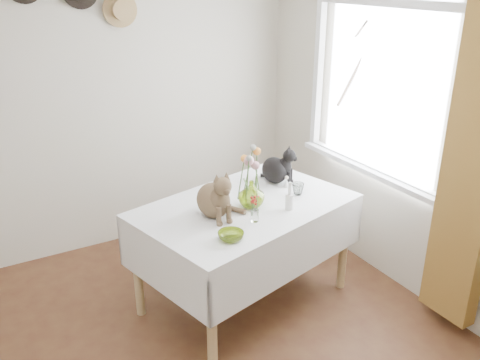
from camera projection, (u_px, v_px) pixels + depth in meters
room at (187, 222)px, 2.38m from camera, size 4.08×4.58×2.58m
window at (378, 104)px, 3.87m from camera, size 0.12×1.52×1.32m
curtain at (471, 175)px, 3.20m from camera, size 0.12×0.38×2.10m
dining_table at (245, 229)px, 3.67m from camera, size 1.69×1.30×0.81m
tabby_cat at (213, 192)px, 3.36m from camera, size 0.24×0.31×0.35m
black_cat at (275, 164)px, 3.92m from camera, size 0.33×0.33×0.31m
flower_vase at (251, 194)px, 3.53m from camera, size 0.22×0.22×0.19m
green_bowl at (231, 236)px, 3.12m from camera, size 0.21×0.21×0.05m
drinking_glass at (298, 189)px, 3.74m from camera, size 0.13×0.13×0.09m
candlestick at (289, 200)px, 3.50m from camera, size 0.06×0.06×0.20m
berry_jar at (255, 208)px, 3.32m from camera, size 0.05×0.05×0.21m
porcelain_figurine at (287, 182)px, 3.87m from camera, size 0.05×0.05×0.09m
flower_bouquet at (250, 160)px, 3.44m from camera, size 0.17×0.12×0.39m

